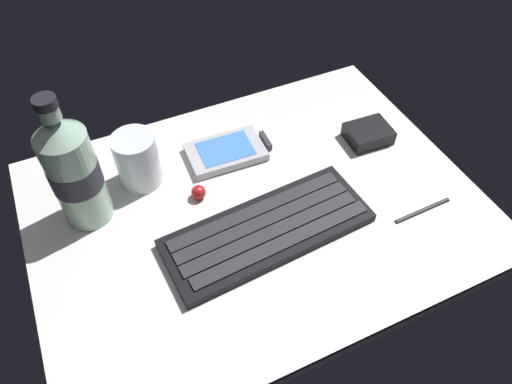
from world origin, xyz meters
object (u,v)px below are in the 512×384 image
(water_bottle, at_px, (73,171))
(trackball_mouse, at_px, (199,192))
(charger_block, at_px, (368,134))
(handheld_device, at_px, (230,151))
(stylus_pen, at_px, (423,209))
(keyboard, at_px, (268,230))
(juice_cup, at_px, (138,162))

(water_bottle, relative_size, trackball_mouse, 9.45)
(charger_block, bearing_deg, water_bottle, 175.49)
(water_bottle, relative_size, charger_block, 2.97)
(water_bottle, height_order, trackball_mouse, water_bottle)
(handheld_device, relative_size, stylus_pen, 1.37)
(keyboard, xyz_separation_m, charger_block, (0.23, 0.10, 0.00))
(charger_block, relative_size, trackball_mouse, 3.18)
(keyboard, bearing_deg, juice_cup, 127.01)
(keyboard, height_order, juice_cup, juice_cup)
(trackball_mouse, distance_m, stylus_pen, 0.33)
(juice_cup, distance_m, stylus_pen, 0.42)
(handheld_device, xyz_separation_m, stylus_pen, (0.21, -0.23, -0.00))
(handheld_device, height_order, juice_cup, juice_cup)
(charger_block, bearing_deg, keyboard, -156.03)
(water_bottle, distance_m, stylus_pen, 0.49)
(keyboard, distance_m, stylus_pen, 0.23)
(keyboard, xyz_separation_m, juice_cup, (-0.13, 0.17, 0.03))
(handheld_device, relative_size, charger_block, 1.86)
(handheld_device, bearing_deg, charger_block, -16.11)
(water_bottle, bearing_deg, charger_block, -4.51)
(handheld_device, distance_m, stylus_pen, 0.31)
(juice_cup, height_order, charger_block, juice_cup)
(keyboard, distance_m, water_bottle, 0.27)
(juice_cup, xyz_separation_m, stylus_pen, (0.35, -0.23, -0.04))
(keyboard, height_order, stylus_pen, keyboard)
(charger_block, xyz_separation_m, stylus_pen, (-0.01, -0.16, -0.01))
(handheld_device, xyz_separation_m, charger_block, (0.22, -0.06, 0.00))
(water_bottle, height_order, charger_block, water_bottle)
(keyboard, height_order, water_bottle, water_bottle)
(handheld_device, relative_size, trackball_mouse, 5.93)
(water_bottle, bearing_deg, juice_cup, 21.04)
(trackball_mouse, bearing_deg, water_bottle, 166.46)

